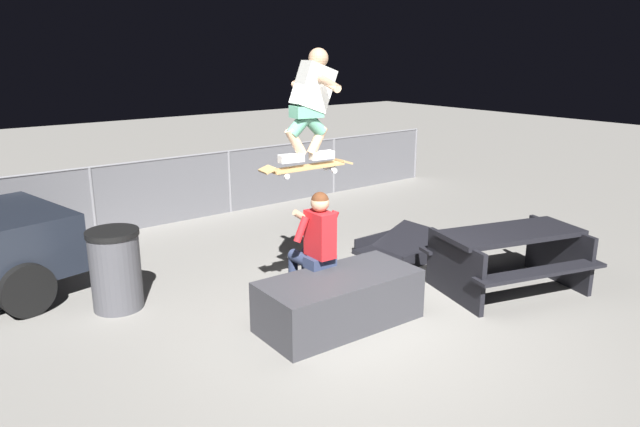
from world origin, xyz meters
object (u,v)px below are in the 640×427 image
at_px(person_sitting_on_ledge, 314,243).
at_px(skateboard, 307,167).
at_px(ledge_box_main, 339,300).
at_px(skater_airborne, 311,100).
at_px(kicker_ramp, 403,250).
at_px(picnic_table_back, 510,250).
at_px(trash_bin, 116,269).

distance_m(person_sitting_on_ledge, skateboard, 0.89).
distance_m(ledge_box_main, skater_airborne, 2.11).
distance_m(ledge_box_main, skateboard, 1.44).
xyz_separation_m(ledge_box_main, kicker_ramp, (2.14, 1.14, -0.21)).
distance_m(skater_airborne, picnic_table_back, 3.08).
bearing_deg(skateboard, trash_bin, 137.29).
bearing_deg(skater_airborne, trash_bin, 138.14).
height_order(skateboard, skater_airborne, skater_airborne).
distance_m(picnic_table_back, trash_bin, 4.59).
height_order(skater_airborne, kicker_ramp, skater_airborne).
xyz_separation_m(picnic_table_back, trash_bin, (-3.92, 2.40, -0.04)).
relative_size(skateboard, kicker_ramp, 0.94).
bearing_deg(skater_airborne, picnic_table_back, -22.16).
relative_size(picnic_table_back, trash_bin, 2.19).
relative_size(kicker_ramp, trash_bin, 1.21).
relative_size(ledge_box_main, trash_bin, 1.87).
relative_size(person_sitting_on_ledge, skateboard, 1.33).
height_order(ledge_box_main, skateboard, skateboard).
relative_size(ledge_box_main, person_sitting_on_ledge, 1.24).
height_order(person_sitting_on_ledge, kicker_ramp, person_sitting_on_ledge).
bearing_deg(ledge_box_main, skateboard, 106.45).
height_order(ledge_box_main, person_sitting_on_ledge, person_sitting_on_ledge).
bearing_deg(picnic_table_back, kicker_ramp, 92.81).
relative_size(ledge_box_main, picnic_table_back, 0.85).
bearing_deg(ledge_box_main, kicker_ramp, 28.04).
height_order(ledge_box_main, trash_bin, trash_bin).
height_order(person_sitting_on_ledge, trash_bin, person_sitting_on_ledge).
bearing_deg(ledge_box_main, trash_bin, 132.41).
bearing_deg(person_sitting_on_ledge, picnic_table_back, -24.40).
height_order(ledge_box_main, picnic_table_back, picnic_table_back).
bearing_deg(kicker_ramp, skateboard, -161.93).
xyz_separation_m(person_sitting_on_ledge, trash_bin, (-1.72, 1.40, -0.32)).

